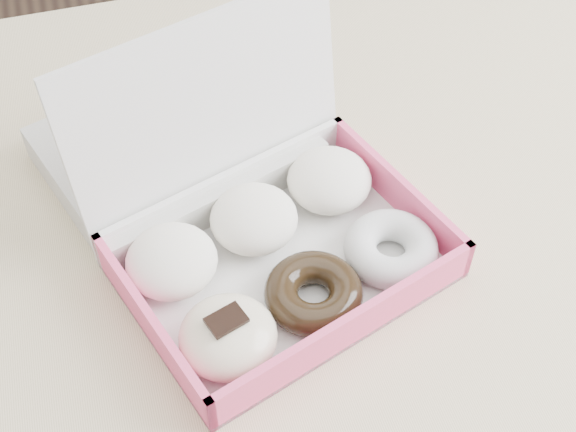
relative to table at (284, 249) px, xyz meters
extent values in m
cube|color=tan|center=(0.00, 0.00, 0.06)|extent=(1.20, 0.80, 0.04)
cylinder|color=tan|center=(0.55, 0.35, -0.32)|extent=(0.05, 0.05, 0.71)
cube|color=silver|center=(-0.03, -0.08, 0.08)|extent=(0.33, 0.29, 0.01)
cube|color=#F24D7D|center=(0.01, -0.18, 0.10)|extent=(0.27, 0.10, 0.05)
cube|color=silver|center=(-0.06, 0.01, 0.10)|extent=(0.27, 0.10, 0.05)
cube|color=#F24D7D|center=(-0.16, -0.13, 0.10)|extent=(0.07, 0.20, 0.05)
cube|color=#F24D7D|center=(0.11, -0.04, 0.10)|extent=(0.07, 0.20, 0.05)
cube|color=silver|center=(-0.06, 0.03, 0.18)|extent=(0.28, 0.12, 0.21)
ellipsoid|color=white|center=(-0.13, -0.07, 0.11)|extent=(0.11, 0.11, 0.05)
ellipsoid|color=white|center=(-0.04, -0.04, 0.11)|extent=(0.11, 0.11, 0.05)
ellipsoid|color=white|center=(0.04, -0.01, 0.11)|extent=(0.11, 0.11, 0.05)
ellipsoid|color=beige|center=(-0.10, -0.16, 0.11)|extent=(0.11, 0.11, 0.05)
cube|color=black|center=(-0.10, -0.16, 0.13)|extent=(0.04, 0.03, 0.00)
torus|color=black|center=(-0.01, -0.13, 0.10)|extent=(0.11, 0.11, 0.03)
torus|color=silver|center=(0.07, -0.10, 0.10)|extent=(0.11, 0.11, 0.03)
cube|color=silver|center=(-0.10, 0.08, 0.10)|extent=(0.30, 0.27, 0.04)
camera|label=1|loc=(-0.15, -0.52, 0.69)|focal=50.00mm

